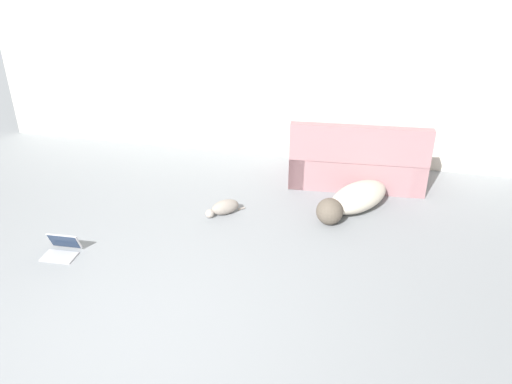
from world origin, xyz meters
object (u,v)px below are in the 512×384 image
Objects in this scene: dog at (354,199)px; laptop_open at (62,248)px; couch at (356,163)px; cat at (224,208)px.

laptop_open is at bearing -26.12° from dog.
laptop_open is (-2.91, -1.61, -0.09)m from dog.
dog is 3.33m from laptop_open.
laptop_open is at bearing 35.49° from couch.
dog is at bearing 155.35° from cat.
dog is 2.89× the size of cat.
cat is at bearing 36.62° from laptop_open.
cat is (-1.49, -0.43, -0.07)m from dog.
couch is 1.45× the size of dog.
dog is (0.02, -0.79, -0.13)m from couch.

